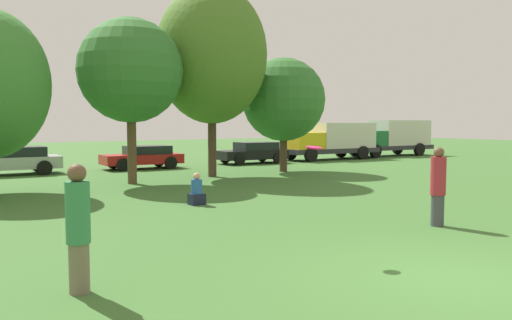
{
  "coord_description": "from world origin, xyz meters",
  "views": [
    {
      "loc": [
        -6.76,
        -4.6,
        2.34
      ],
      "look_at": [
        -0.89,
        4.12,
        1.58
      ],
      "focal_mm": 36.14,
      "sensor_mm": 36.0,
      "label": 1
    }
  ],
  "objects_px": {
    "frisbee": "(314,148)",
    "parked_car_silver": "(12,160)",
    "tree_4": "(284,100)",
    "person_thrower": "(78,227)",
    "delivery_truck_yellow": "(332,140)",
    "bystander_sitting": "(197,192)",
    "tree_3": "(212,55)",
    "person_catcher": "(438,186)",
    "tree_2": "(131,71)",
    "parked_car_red": "(143,157)",
    "delivery_truck_green": "(392,137)",
    "parked_car_black": "(253,152)"
  },
  "relations": [
    {
      "from": "delivery_truck_green",
      "to": "parked_car_black",
      "type": "bearing_deg",
      "value": 3.94
    },
    {
      "from": "bystander_sitting",
      "to": "tree_3",
      "type": "height_order",
      "value": "tree_3"
    },
    {
      "from": "delivery_truck_yellow",
      "to": "bystander_sitting",
      "type": "bearing_deg",
      "value": 39.01
    },
    {
      "from": "parked_car_silver",
      "to": "delivery_truck_green",
      "type": "bearing_deg",
      "value": -178.11
    },
    {
      "from": "person_catcher",
      "to": "frisbee",
      "type": "height_order",
      "value": "frisbee"
    },
    {
      "from": "person_thrower",
      "to": "delivery_truck_yellow",
      "type": "relative_size",
      "value": 0.27
    },
    {
      "from": "parked_car_red",
      "to": "parked_car_black",
      "type": "height_order",
      "value": "parked_car_black"
    },
    {
      "from": "parked_car_silver",
      "to": "parked_car_black",
      "type": "bearing_deg",
      "value": 179.92
    },
    {
      "from": "frisbee",
      "to": "parked_car_silver",
      "type": "bearing_deg",
      "value": 96.68
    },
    {
      "from": "tree_3",
      "to": "parked_car_red",
      "type": "bearing_deg",
      "value": 100.9
    },
    {
      "from": "frisbee",
      "to": "bystander_sitting",
      "type": "distance_m",
      "value": 6.36
    },
    {
      "from": "delivery_truck_yellow",
      "to": "person_thrower",
      "type": "bearing_deg",
      "value": 43.05
    },
    {
      "from": "frisbee",
      "to": "parked_car_silver",
      "type": "height_order",
      "value": "frisbee"
    },
    {
      "from": "parked_car_red",
      "to": "delivery_truck_yellow",
      "type": "distance_m",
      "value": 12.57
    },
    {
      "from": "person_thrower",
      "to": "parked_car_red",
      "type": "xyz_separation_m",
      "value": [
        7.96,
        17.74,
        -0.3
      ]
    },
    {
      "from": "person_catcher",
      "to": "tree_3",
      "type": "relative_size",
      "value": 0.22
    },
    {
      "from": "tree_2",
      "to": "delivery_truck_yellow",
      "type": "height_order",
      "value": "tree_2"
    },
    {
      "from": "tree_3",
      "to": "delivery_truck_yellow",
      "type": "height_order",
      "value": "tree_3"
    },
    {
      "from": "parked_car_silver",
      "to": "delivery_truck_yellow",
      "type": "bearing_deg",
      "value": -179.47
    },
    {
      "from": "person_thrower",
      "to": "frisbee",
      "type": "xyz_separation_m",
      "value": [
        4.05,
        -0.17,
        0.99
      ]
    },
    {
      "from": "person_thrower",
      "to": "tree_4",
      "type": "xyz_separation_m",
      "value": [
        12.99,
        12.58,
        2.51
      ]
    },
    {
      "from": "person_thrower",
      "to": "tree_2",
      "type": "height_order",
      "value": "tree_2"
    },
    {
      "from": "bystander_sitting",
      "to": "tree_4",
      "type": "bearing_deg",
      "value": 39.34
    },
    {
      "from": "bystander_sitting",
      "to": "parked_car_silver",
      "type": "relative_size",
      "value": 0.21
    },
    {
      "from": "person_catcher",
      "to": "parked_car_red",
      "type": "xyz_separation_m",
      "value": [
        -0.05,
        17.57,
        -0.29
      ]
    },
    {
      "from": "tree_4",
      "to": "delivery_truck_yellow",
      "type": "bearing_deg",
      "value": 32.7
    },
    {
      "from": "tree_4",
      "to": "tree_3",
      "type": "bearing_deg",
      "value": -177.43
    },
    {
      "from": "delivery_truck_yellow",
      "to": "delivery_truck_green",
      "type": "xyz_separation_m",
      "value": [
        6.02,
        0.35,
        0.08
      ]
    },
    {
      "from": "frisbee",
      "to": "delivery_truck_green",
      "type": "relative_size",
      "value": 0.04
    },
    {
      "from": "tree_2",
      "to": "tree_3",
      "type": "distance_m",
      "value": 3.97
    },
    {
      "from": "frisbee",
      "to": "tree_3",
      "type": "xyz_separation_m",
      "value": [
        4.94,
        12.57,
        3.34
      ]
    },
    {
      "from": "bystander_sitting",
      "to": "parked_car_black",
      "type": "relative_size",
      "value": 0.22
    },
    {
      "from": "bystander_sitting",
      "to": "delivery_truck_green",
      "type": "relative_size",
      "value": 0.13
    },
    {
      "from": "parked_car_silver",
      "to": "delivery_truck_yellow",
      "type": "xyz_separation_m",
      "value": [
        18.61,
        -0.71,
        0.6
      ]
    },
    {
      "from": "parked_car_silver",
      "to": "delivery_truck_green",
      "type": "relative_size",
      "value": 0.62
    },
    {
      "from": "person_catcher",
      "to": "tree_2",
      "type": "bearing_deg",
      "value": -77.55
    },
    {
      "from": "tree_4",
      "to": "parked_car_silver",
      "type": "distance_m",
      "value": 12.7
    },
    {
      "from": "tree_2",
      "to": "parked_car_black",
      "type": "bearing_deg",
      "value": 31.29
    },
    {
      "from": "delivery_truck_yellow",
      "to": "frisbee",
      "type": "bearing_deg",
      "value": 49.61
    },
    {
      "from": "frisbee",
      "to": "bystander_sitting",
      "type": "relative_size",
      "value": 0.31
    },
    {
      "from": "person_thrower",
      "to": "delivery_truck_yellow",
      "type": "height_order",
      "value": "delivery_truck_yellow"
    },
    {
      "from": "frisbee",
      "to": "parked_car_black",
      "type": "relative_size",
      "value": 0.07
    },
    {
      "from": "parked_car_silver",
      "to": "parked_car_red",
      "type": "distance_m",
      "value": 6.07
    },
    {
      "from": "person_thrower",
      "to": "tree_3",
      "type": "distance_m",
      "value": 15.92
    },
    {
      "from": "person_thrower",
      "to": "bystander_sitting",
      "type": "relative_size",
      "value": 1.95
    },
    {
      "from": "tree_2",
      "to": "delivery_truck_yellow",
      "type": "bearing_deg",
      "value": 19.96
    },
    {
      "from": "tree_3",
      "to": "parked_car_black",
      "type": "distance_m",
      "value": 8.81
    },
    {
      "from": "person_catcher",
      "to": "tree_3",
      "type": "bearing_deg",
      "value": -95.78
    },
    {
      "from": "person_catcher",
      "to": "parked_car_silver",
      "type": "bearing_deg",
      "value": -72.42
    },
    {
      "from": "frisbee",
      "to": "bystander_sitting",
      "type": "height_order",
      "value": "frisbee"
    }
  ]
}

